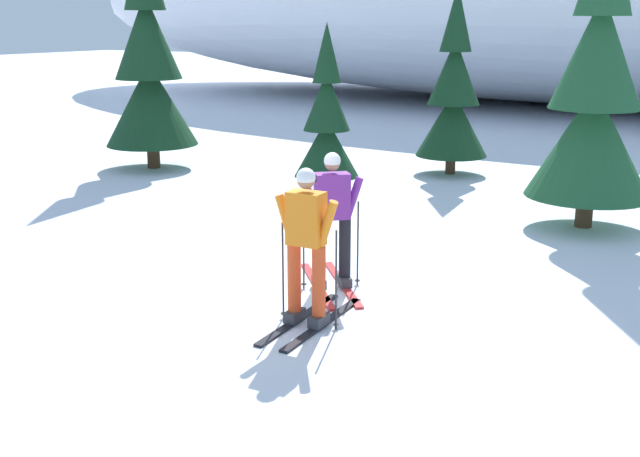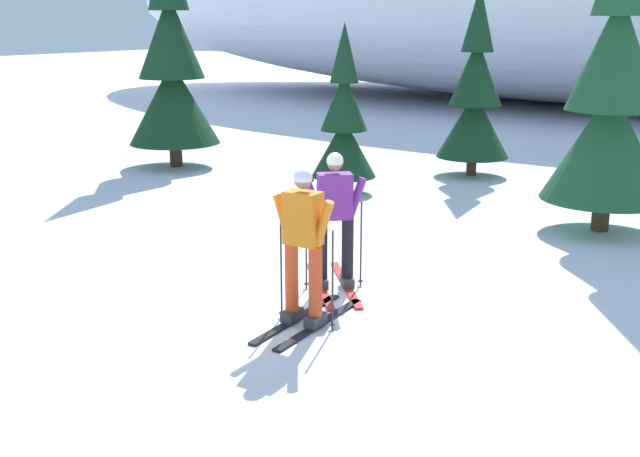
% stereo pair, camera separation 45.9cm
% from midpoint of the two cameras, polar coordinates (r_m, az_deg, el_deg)
% --- Properties ---
extents(ground_plane, '(120.00, 120.00, 0.00)m').
position_cam_midpoint_polar(ground_plane, '(9.84, -2.14, -4.41)').
color(ground_plane, white).
extents(skier_orange_jacket, '(0.76, 1.74, 1.78)m').
position_cam_midpoint_polar(skier_orange_jacket, '(8.38, 0.36, -1.26)').
color(skier_orange_jacket, black).
rests_on(skier_orange_jacket, ground).
extents(skier_purple_jacket, '(1.48, 1.64, 1.74)m').
position_cam_midpoint_polar(skier_purple_jacket, '(9.57, 2.46, 0.69)').
color(skier_purple_jacket, red).
rests_on(skier_purple_jacket, ground).
extents(pine_tree_far_left, '(2.06, 2.06, 5.34)m').
position_cam_midpoint_polar(pine_tree_far_left, '(18.06, -10.12, 11.52)').
color(pine_tree_far_left, '#47301E').
rests_on(pine_tree_far_left, ground).
extents(pine_tree_center_left, '(1.26, 1.26, 3.26)m').
position_cam_midpoint_polar(pine_tree_center_left, '(15.03, 2.66, 7.73)').
color(pine_tree_center_left, '#47301E').
rests_on(pine_tree_center_left, ground).
extents(pine_tree_center, '(1.55, 1.55, 4.03)m').
position_cam_midpoint_polar(pine_tree_center, '(17.13, 12.09, 9.40)').
color(pine_tree_center, '#47301E').
rests_on(pine_tree_center, ground).
extents(pine_tree_center_right, '(1.97, 1.97, 5.11)m').
position_cam_midpoint_polar(pine_tree_center_right, '(13.01, 21.66, 9.00)').
color(pine_tree_center_right, '#47301E').
rests_on(pine_tree_center_right, ground).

